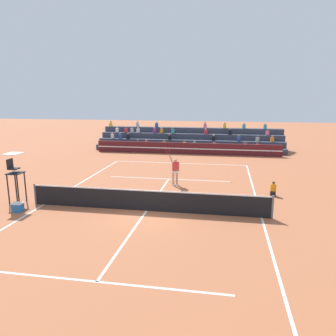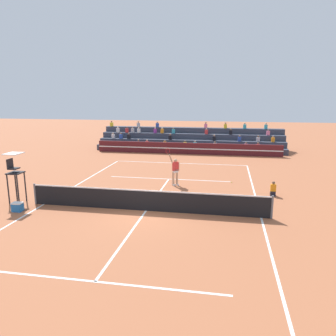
{
  "view_description": "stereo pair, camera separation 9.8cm",
  "coord_description": "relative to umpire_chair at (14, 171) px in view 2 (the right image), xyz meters",
  "views": [
    {
      "loc": [
        3.68,
        -14.89,
        5.52
      ],
      "look_at": [
        0.21,
        4.94,
        1.1
      ],
      "focal_mm": 35.0,
      "sensor_mm": 36.0,
      "label": 1
    },
    {
      "loc": [
        3.78,
        -14.87,
        5.52
      ],
      "look_at": [
        0.21,
        4.94,
        1.1
      ],
      "focal_mm": 35.0,
      "sensor_mm": 36.0,
      "label": 2
    }
  ],
  "objects": [
    {
      "name": "tennis_ball",
      "position": [
        11.22,
        6.18,
        -1.68
      ],
      "size": [
        0.07,
        0.07,
        0.07
      ],
      "primitive_type": "sphere",
      "color": "#C6DB33",
      "rests_on": "ground"
    },
    {
      "name": "equipment_cooler",
      "position": [
        0.83,
        -1.2,
        -1.49
      ],
      "size": [
        0.5,
        0.38,
        0.45
      ],
      "color": "#1E66B2",
      "rests_on": "ground"
    },
    {
      "name": "court_lines",
      "position": [
        7.01,
        0.0,
        -1.71
      ],
      "size": [
        11.1,
        23.9,
        0.01
      ],
      "color": "white",
      "rests_on": "ground"
    },
    {
      "name": "ground_plane",
      "position": [
        7.01,
        0.0,
        -1.72
      ],
      "size": [
        120.0,
        120.0,
        0.0
      ],
      "primitive_type": "plane",
      "color": "#AD603D"
    },
    {
      "name": "ball_kid_courtside",
      "position": [
        13.49,
        3.69,
        -1.39
      ],
      "size": [
        0.3,
        0.36,
        0.84
      ],
      "color": "black",
      "rests_on": "ground"
    },
    {
      "name": "tennis_net",
      "position": [
        7.01,
        0.0,
        -1.17
      ],
      "size": [
        12.0,
        0.1,
        1.1
      ],
      "color": "slate",
      "rests_on": "ground"
    },
    {
      "name": "bleacher_stand",
      "position": [
        7.01,
        19.68,
        -0.88
      ],
      "size": [
        19.27,
        3.8,
        2.83
      ],
      "color": "#383D4C",
      "rests_on": "ground"
    },
    {
      "name": "umpire_chair",
      "position": [
        0.0,
        0.0,
        0.0
      ],
      "size": [
        0.76,
        0.84,
        2.67
      ],
      "color": "black",
      "rests_on": "ground"
    },
    {
      "name": "sponsor_banner_wall",
      "position": [
        7.01,
        16.51,
        -1.17
      ],
      "size": [
        18.0,
        0.26,
        1.1
      ],
      "color": "#51191E",
      "rests_on": "ground"
    },
    {
      "name": "tennis_player",
      "position": [
        7.68,
        4.9,
        -0.73
      ],
      "size": [
        0.83,
        0.75,
        2.47
      ],
      "color": "tan",
      "rests_on": "ground"
    }
  ]
}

